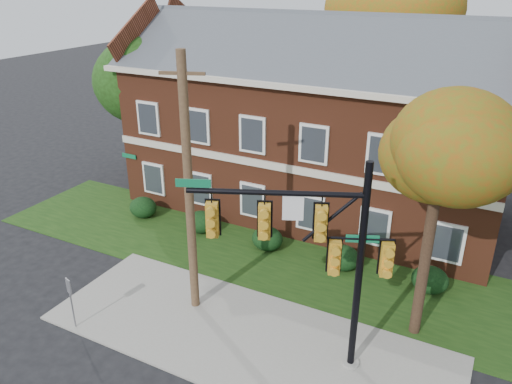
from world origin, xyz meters
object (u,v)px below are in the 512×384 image
at_px(apartment_building, 315,114).
at_px(tree_near_right, 450,151).
at_px(tree_far_rear, 390,20).
at_px(sign_post, 70,296).
at_px(hedge_far_right, 430,280).
at_px(utility_pole, 189,190).
at_px(hedge_right, 343,258).
at_px(tree_left_rear, 142,67).
at_px(hedge_center, 267,239).
at_px(hedge_far_left, 143,207).
at_px(traffic_signal, 317,247).
at_px(hedge_left, 201,222).

distance_m(apartment_building, tree_near_right, 10.97).
xyz_separation_m(tree_far_rear, sign_post, (-4.84, -21.06, -7.48)).
bearing_deg(tree_far_rear, tree_near_right, -69.73).
bearing_deg(sign_post, hedge_far_right, 54.19).
height_order(tree_near_right, utility_pole, utility_pole).
distance_m(hedge_right, tree_left_rear, 15.17).
xyz_separation_m(apartment_building, hedge_center, (0.00, -5.25, -4.46)).
height_order(hedge_far_left, tree_far_rear, tree_far_rear).
distance_m(hedge_center, hedge_far_right, 7.00).
bearing_deg(apartment_building, traffic_signal, -68.18).
bearing_deg(utility_pole, tree_near_right, -4.68).
bearing_deg(hedge_far_right, hedge_right, 180.00).
relative_size(tree_far_rear, traffic_signal, 1.68).
height_order(traffic_signal, utility_pole, utility_pole).
distance_m(hedge_left, tree_near_right, 12.68).
xyz_separation_m(hedge_far_right, tree_left_rear, (-16.73, 4.14, 6.16)).
xyz_separation_m(hedge_center, traffic_signal, (4.42, -5.78, 3.73)).
xyz_separation_m(hedge_left, hedge_center, (3.50, 0.00, 0.00)).
height_order(hedge_far_right, tree_far_rear, tree_far_rear).
bearing_deg(utility_pole, hedge_center, 64.04).
distance_m(tree_far_rear, traffic_signal, 19.67).
bearing_deg(traffic_signal, utility_pole, 147.50).
distance_m(hedge_far_left, utility_pole, 9.20).
bearing_deg(hedge_far_left, tree_near_right, -11.27).
bearing_deg(tree_left_rear, traffic_signal, -35.03).
distance_m(tree_left_rear, tree_far_rear, 14.40).
distance_m(tree_near_right, tree_far_rear, 17.12).
height_order(hedge_center, tree_left_rear, tree_left_rear).
distance_m(apartment_building, hedge_far_left, 9.82).
bearing_deg(apartment_building, hedge_right, -56.33).
bearing_deg(tree_near_right, tree_far_rear, 110.27).
bearing_deg(utility_pole, hedge_far_right, 13.37).
relative_size(hedge_left, hedge_center, 1.00).
bearing_deg(hedge_center, tree_near_right, -21.42).
relative_size(hedge_far_left, traffic_signal, 0.20).
xyz_separation_m(apartment_building, hedge_far_left, (-7.00, -5.25, -4.46)).
bearing_deg(hedge_far_right, tree_left_rear, 166.11).
relative_size(tree_near_right, utility_pole, 0.92).
height_order(tree_near_right, traffic_signal, tree_near_right).
bearing_deg(tree_far_rear, hedge_far_left, -122.50).
bearing_deg(hedge_left, traffic_signal, -36.13).
bearing_deg(sign_post, hedge_center, 83.28).
relative_size(hedge_right, sign_post, 0.70).
xyz_separation_m(tree_near_right, utility_pole, (-7.72, -2.15, -1.95)).
xyz_separation_m(hedge_far_left, tree_near_right, (14.22, -2.83, 6.14)).
relative_size(apartment_building, tree_left_rear, 2.12).
xyz_separation_m(hedge_right, hedge_far_right, (3.50, 0.00, 0.00)).
xyz_separation_m(apartment_building, tree_near_right, (7.22, -8.09, 1.68)).
relative_size(hedge_center, tree_far_rear, 0.12).
bearing_deg(tree_left_rear, apartment_building, 6.54).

